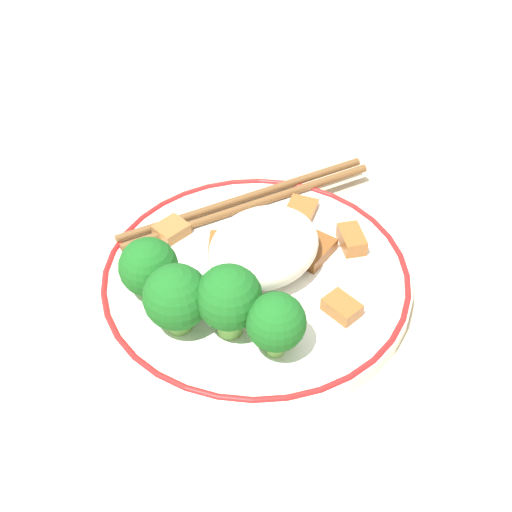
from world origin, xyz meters
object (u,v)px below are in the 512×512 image
object	(u,v)px
broccoli_mid_left	(276,323)
broccoli_back_left	(149,268)
broccoli_back_right	(229,299)
broccoli_back_center	(175,297)
chopsticks	(247,202)
plate	(256,279)

from	to	relation	value
broccoli_mid_left	broccoli_back_left	bearing A→B (deg)	-75.42
broccoli_back_right	broccoli_mid_left	world-z (taller)	broccoli_back_right
broccoli_back_center	broccoli_back_right	xyz separation A→B (m)	(-0.02, 0.03, 0.00)
broccoli_back_right	chopsticks	bearing A→B (deg)	-138.46
broccoli_back_center	plate	bearing A→B (deg)	178.57
plate	broccoli_mid_left	world-z (taller)	broccoli_mid_left
chopsticks	broccoli_back_right	bearing A→B (deg)	41.54
broccoli_back_center	broccoli_back_right	bearing A→B (deg)	128.14
broccoli_back_left	broccoli_back_center	xyz separation A→B (m)	(0.01, 0.04, 0.00)
plate	broccoli_mid_left	xyz separation A→B (m)	(0.04, 0.07, 0.04)
broccoli_back_right	chopsticks	distance (m)	0.15
chopsticks	broccoli_back_center	bearing A→B (deg)	26.22
plate	broccoli_back_left	xyz separation A→B (m)	(0.07, -0.04, 0.03)
broccoli_back_right	chopsticks	size ratio (longest dim) A/B	0.26
plate	broccoli_mid_left	size ratio (longest dim) A/B	4.70
broccoli_back_center	broccoli_back_right	world-z (taller)	broccoli_back_right
broccoli_back_center	chopsticks	size ratio (longest dim) A/B	0.24
broccoli_back_center	chopsticks	xyz separation A→B (m)	(-0.13, -0.07, -0.03)
broccoli_back_left	plate	bearing A→B (deg)	149.81
broccoli_back_center	broccoli_mid_left	xyz separation A→B (m)	(-0.03, 0.07, -0.00)
chopsticks	broccoli_mid_left	bearing A→B (deg)	53.49
plate	broccoli_back_right	xyz separation A→B (m)	(0.05, 0.03, 0.04)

